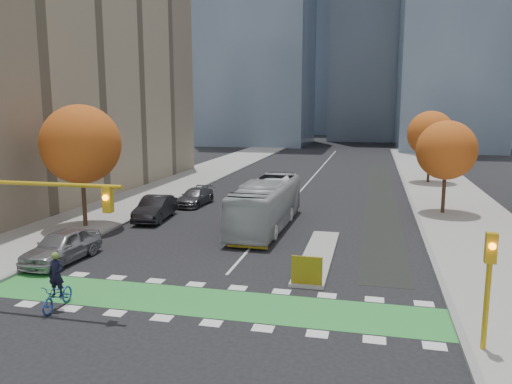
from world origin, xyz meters
The scene contains 20 objects.
ground centered at (0.00, 0.00, 0.00)m, with size 300.00×300.00×0.00m, color black.
sidewalk_west centered at (-13.50, 20.00, 0.07)m, with size 7.00×120.00×0.15m, color gray.
sidewalk_east centered at (13.50, 20.00, 0.07)m, with size 7.00×120.00×0.15m, color gray.
curb_west centered at (-10.00, 20.00, 0.07)m, with size 0.30×120.00×0.16m, color gray.
curb_east centered at (10.00, 20.00, 0.07)m, with size 0.30×120.00×0.16m, color gray.
bike_crossing centered at (0.00, 1.50, 0.01)m, with size 20.00×3.00×0.01m, color #2E8E39.
centre_line centered at (0.00, 40.00, 0.01)m, with size 0.15×70.00×0.01m, color silver.
bike_lane_paint centered at (7.50, 30.00, 0.01)m, with size 2.50×50.00×0.01m, color black.
median_island centered at (4.00, 9.00, 0.08)m, with size 1.60×10.00×0.16m, color gray.
hazard_board centered at (4.00, 4.20, 0.80)m, with size 1.40×0.12×1.30m, color yellow.
building_west centered at (-24.00, 22.00, 12.50)m, with size 16.00×44.00×25.00m, color gray.
tree_west centered at (-12.00, 12.00, 5.62)m, with size 5.20×5.20×8.22m.
tree_east_near centered at (12.00, 22.00, 4.86)m, with size 4.40×4.40×7.08m.
tree_east_far centered at (12.50, 38.00, 5.24)m, with size 4.80×4.80×7.65m.
traffic_signal_east centered at (10.50, -0.51, 2.73)m, with size 0.35×0.43×4.10m.
cyclist centered at (-5.45, -0.50, 0.79)m, with size 0.83×2.10×2.38m.
bus centered at (-0.14, 14.85, 1.62)m, with size 2.71×11.60×3.23m, color #AEB4B6.
parked_car_a centered at (-9.00, 5.00, 0.86)m, with size 2.02×5.03×1.71m, color #959499.
parked_car_b centered at (-8.41, 15.27, 0.85)m, with size 1.80×5.17×1.70m, color black.
parked_car_c centered at (-7.52, 21.07, 0.69)m, with size 1.94×4.76×1.38m, color #49494E.
Camera 1 is at (6.70, -17.24, 8.07)m, focal length 35.00 mm.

